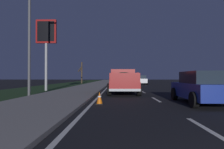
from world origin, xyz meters
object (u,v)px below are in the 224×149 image
object	(u,v)px
street_light_near	(34,27)
traffic_cone_near	(99,98)
sedan_blue	(202,87)
gas_price_sign	(46,37)
sedan_white	(141,80)
bare_tree_far	(82,72)
pickup_truck	(123,81)

from	to	relation	value
street_light_near	traffic_cone_near	xyz separation A→B (m)	(-3.99, -4.78, -4.37)
sedan_blue	gas_price_sign	world-z (taller)	gas_price_sign
gas_price_sign	traffic_cone_near	size ratio (longest dim) A/B	11.43
sedan_white	street_light_near	xyz separation A→B (m)	(-21.57, 9.58, 3.87)
street_light_near	bare_tree_far	bearing A→B (deg)	3.11
pickup_truck	sedan_blue	xyz separation A→B (m)	(-5.79, -3.61, -0.20)
gas_price_sign	traffic_cone_near	xyz separation A→B (m)	(-9.36, -5.82, -4.68)
bare_tree_far	street_light_near	bearing A→B (deg)	-176.89
sedan_blue	bare_tree_far	bearing A→B (deg)	19.99
pickup_truck	sedan_blue	size ratio (longest dim) A/B	1.23
sedan_white	street_light_near	size ratio (longest dim) A/B	0.57
bare_tree_far	pickup_truck	bearing A→B (deg)	-163.13
pickup_truck	sedan_white	size ratio (longest dim) A/B	1.23
pickup_truck	sedan_blue	bearing A→B (deg)	-148.06
sedan_white	traffic_cone_near	distance (m)	26.01
street_light_near	traffic_cone_near	bearing A→B (deg)	-129.85
pickup_truck	traffic_cone_near	bearing A→B (deg)	168.16
pickup_truck	sedan_white	bearing A→B (deg)	-10.26
gas_price_sign	pickup_truck	bearing A→B (deg)	-114.96
gas_price_sign	bare_tree_far	bearing A→B (deg)	1.13
sedan_white	street_light_near	world-z (taller)	street_light_near
traffic_cone_near	sedan_white	bearing A→B (deg)	-10.63
sedan_blue	street_light_near	size ratio (longest dim) A/B	0.57
sedan_blue	traffic_cone_near	bearing A→B (deg)	93.17
pickup_truck	gas_price_sign	bearing A→B (deg)	65.04
street_light_near	traffic_cone_near	distance (m)	7.61
bare_tree_far	traffic_cone_near	size ratio (longest dim) A/B	7.23
sedan_white	pickup_truck	bearing A→B (deg)	169.74
sedan_white	sedan_blue	distance (m)	25.29
sedan_white	gas_price_sign	size ratio (longest dim) A/B	0.67
street_light_near	bare_tree_far	size ratio (longest dim) A/B	1.84
sedan_blue	street_light_near	bearing A→B (deg)	68.94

